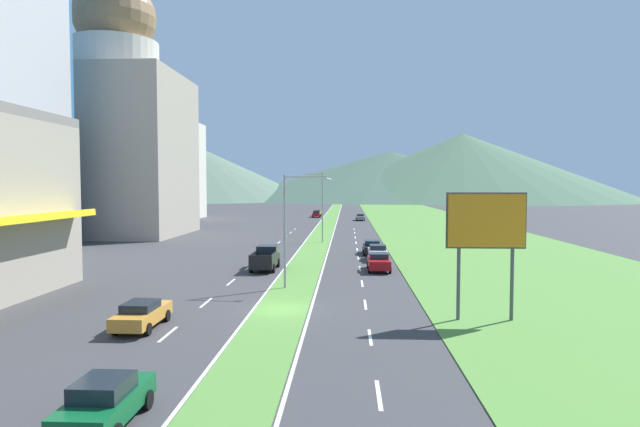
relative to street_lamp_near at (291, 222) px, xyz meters
name	(u,v)px	position (x,y,z in m)	size (l,w,h in m)	color
ground_plane	(282,310)	(0.15, -6.71, -4.89)	(600.00, 600.00, 0.00)	#38383A
grass_median	(325,229)	(0.15, 53.29, -4.86)	(3.20, 240.00, 0.06)	#518438
grass_verge_right	(445,229)	(20.75, 53.29, -4.86)	(24.00, 240.00, 0.06)	#518438
lane_dash_left_1	(102,389)	(-4.95, -19.45, -4.88)	(0.16, 2.80, 0.01)	silver
lane_dash_left_2	(168,334)	(-4.95, -12.19, -4.88)	(0.16, 2.80, 0.01)	silver
lane_dash_left_3	(206,303)	(-4.95, -4.93, -4.88)	(0.16, 2.80, 0.01)	silver
lane_dash_left_4	(231,282)	(-4.95, 2.33, -4.88)	(0.16, 2.80, 0.01)	silver
lane_dash_left_5	(248,268)	(-4.95, 9.59, -4.88)	(0.16, 2.80, 0.01)	silver
lane_dash_left_6	(261,257)	(-4.95, 16.85, -4.88)	(0.16, 2.80, 0.01)	silver
lane_dash_left_7	(271,249)	(-4.95, 24.11, -4.88)	(0.16, 2.80, 0.01)	silver
lane_dash_left_8	(279,242)	(-4.95, 31.37, -4.88)	(0.16, 2.80, 0.01)	silver
lane_dash_left_9	(285,237)	(-4.95, 38.63, -4.88)	(0.16, 2.80, 0.01)	silver
lane_dash_left_10	(291,233)	(-4.95, 45.89, -4.88)	(0.16, 2.80, 0.01)	silver
lane_dash_left_11	(295,229)	(-4.95, 53.15, -4.88)	(0.16, 2.80, 0.01)	silver
lane_dash_right_1	(379,395)	(5.25, -19.45, -4.88)	(0.16, 2.80, 0.01)	silver
lane_dash_right_2	(370,337)	(5.25, -12.19, -4.88)	(0.16, 2.80, 0.01)	silver
lane_dash_right_3	(365,304)	(5.25, -4.93, -4.88)	(0.16, 2.80, 0.01)	silver
lane_dash_right_4	(362,283)	(5.25, 2.33, -4.88)	(0.16, 2.80, 0.01)	silver
lane_dash_right_5	(360,269)	(5.25, 9.59, -4.88)	(0.16, 2.80, 0.01)	silver
lane_dash_right_6	(358,258)	(5.25, 16.85, -4.88)	(0.16, 2.80, 0.01)	silver
lane_dash_right_7	(357,249)	(5.25, 24.11, -4.88)	(0.16, 2.80, 0.01)	silver
lane_dash_right_8	(356,243)	(5.25, 31.37, -4.88)	(0.16, 2.80, 0.01)	silver
lane_dash_right_9	(355,237)	(5.25, 38.63, -4.88)	(0.16, 2.80, 0.01)	silver
lane_dash_right_10	(355,233)	(5.25, 45.89, -4.88)	(0.16, 2.80, 0.01)	silver
lane_dash_right_11	(354,229)	(5.25, 53.15, -4.88)	(0.16, 2.80, 0.01)	silver
edge_line_median_left	(314,229)	(-1.60, 53.29, -4.88)	(0.16, 240.00, 0.01)	silver
edge_line_median_right	(335,229)	(1.90, 53.29, -4.88)	(0.16, 240.00, 0.01)	silver
domed_building	(117,129)	(-30.84, 41.09, 11.21)	(19.57, 19.57, 38.68)	#9E9384
midrise_colored	(165,171)	(-37.15, 80.25, 5.99)	(14.88, 14.88, 21.77)	beige
hill_far_left	(187,171)	(-80.06, 237.35, 10.24)	(133.64, 133.64, 30.26)	#516B56
hill_far_center	(390,175)	(28.28, 264.92, 8.51)	(192.48, 192.48, 26.79)	#3D5647
hill_far_right	(462,167)	(64.78, 247.13, 12.59)	(172.79, 172.79, 34.96)	#47664C
street_lamp_near	(291,222)	(0.00, 0.00, 0.00)	(3.49, 0.46, 8.30)	#99999E
street_lamp_mid	(320,203)	(0.53, 31.63, 0.37)	(2.64, 0.31, 9.19)	#99999E
billboard_roadside	(486,227)	(11.74, -8.69, 0.36)	(4.37, 0.28, 7.15)	#4C4C51
car_0	(142,314)	(-6.73, -11.08, -4.14)	(1.91, 4.53, 1.43)	#C6842D
car_1	(379,262)	(6.88, 8.56, -4.09)	(2.00, 4.35, 1.55)	maroon
car_2	(372,247)	(6.81, 20.08, -4.13)	(2.00, 4.55, 1.48)	black
car_3	(360,217)	(6.88, 76.43, -4.16)	(1.89, 4.78, 1.39)	slate
car_4	(105,401)	(-3.45, -22.36, -4.11)	(1.91, 4.04, 1.54)	#0C5128
car_5	(316,214)	(-3.23, 86.78, -4.10)	(1.87, 4.02, 1.58)	maroon
car_6	(378,252)	(7.17, 15.29, -4.10)	(1.99, 4.17, 1.53)	#B2B2B7
car_7	(317,213)	(-3.37, 93.03, -4.13)	(1.98, 4.78, 1.50)	yellow
pickup_truck_0	(266,258)	(-3.24, 8.92, -3.91)	(2.18, 5.40, 2.00)	black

